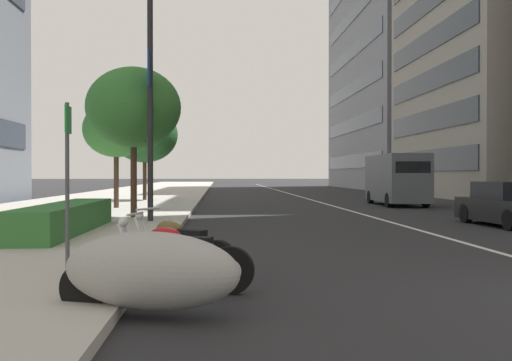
{
  "coord_description": "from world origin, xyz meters",
  "views": [
    {
      "loc": [
        -6.86,
        5.83,
        1.65
      ],
      "look_at": [
        16.22,
        4.44,
        1.4
      ],
      "focal_mm": 42.84,
      "sensor_mm": 36.0,
      "label": 1
    }
  ],
  "objects_px": {
    "car_far_down_avenue": "(512,206)",
    "street_tree_mid_sidewalk": "(145,135)",
    "street_tree_far_plaza": "(116,129)",
    "street_lamp_with_banners": "(162,67)",
    "parking_sign_by_curb": "(67,172)",
    "motorcycle_mid_row": "(175,262)",
    "delivery_van_ahead": "(396,178)",
    "motorcycle_second_in_row": "(177,250)",
    "street_tree_near_plaza_corner": "(134,108)",
    "motorcycle_far_end_row": "(149,271)"
  },
  "relations": [
    {
      "from": "motorcycle_far_end_row",
      "to": "street_tree_far_plaza",
      "type": "relative_size",
      "value": 0.48
    },
    {
      "from": "motorcycle_mid_row",
      "to": "street_lamp_with_banners",
      "type": "xyz_separation_m",
      "value": [
        11.08,
        1.22,
        4.64
      ]
    },
    {
      "from": "motorcycle_far_end_row",
      "to": "street_tree_far_plaza",
      "type": "height_order",
      "value": "street_tree_far_plaza"
    },
    {
      "from": "motorcycle_mid_row",
      "to": "delivery_van_ahead",
      "type": "distance_m",
      "value": 25.04
    },
    {
      "from": "delivery_van_ahead",
      "to": "street_tree_mid_sidewalk",
      "type": "distance_m",
      "value": 14.37
    },
    {
      "from": "parking_sign_by_curb",
      "to": "motorcycle_mid_row",
      "type": "bearing_deg",
      "value": -109.94
    },
    {
      "from": "motorcycle_second_in_row",
      "to": "street_tree_mid_sidewalk",
      "type": "xyz_separation_m",
      "value": [
        25.57,
        3.61,
        3.5
      ]
    },
    {
      "from": "motorcycle_second_in_row",
      "to": "street_lamp_with_banners",
      "type": "xyz_separation_m",
      "value": [
        9.67,
        1.14,
        4.65
      ]
    },
    {
      "from": "car_far_down_avenue",
      "to": "street_lamp_with_banners",
      "type": "height_order",
      "value": "street_lamp_with_banners"
    },
    {
      "from": "motorcycle_second_in_row",
      "to": "delivery_van_ahead",
      "type": "relative_size",
      "value": 0.31
    },
    {
      "from": "street_tree_far_plaza",
      "to": "street_lamp_with_banners",
      "type": "bearing_deg",
      "value": -160.68
    },
    {
      "from": "motorcycle_far_end_row",
      "to": "street_tree_mid_sidewalk",
      "type": "relative_size",
      "value": 0.42
    },
    {
      "from": "street_tree_far_plaza",
      "to": "street_tree_mid_sidewalk",
      "type": "distance_m",
      "value": 8.12
    },
    {
      "from": "street_lamp_with_banners",
      "to": "motorcycle_mid_row",
      "type": "bearing_deg",
      "value": -173.71
    },
    {
      "from": "motorcycle_mid_row",
      "to": "street_lamp_with_banners",
      "type": "relative_size",
      "value": 0.26
    },
    {
      "from": "street_lamp_with_banners",
      "to": "street_tree_near_plaza_corner",
      "type": "bearing_deg",
      "value": 32.55
    },
    {
      "from": "motorcycle_second_in_row",
      "to": "car_far_down_avenue",
      "type": "xyz_separation_m",
      "value": [
        8.74,
        -9.88,
        0.24
      ]
    },
    {
      "from": "delivery_van_ahead",
      "to": "street_tree_near_plaza_corner",
      "type": "distance_m",
      "value": 16.09
    },
    {
      "from": "motorcycle_mid_row",
      "to": "street_tree_mid_sidewalk",
      "type": "height_order",
      "value": "street_tree_mid_sidewalk"
    },
    {
      "from": "parking_sign_by_curb",
      "to": "street_tree_mid_sidewalk",
      "type": "relative_size",
      "value": 0.47
    },
    {
      "from": "parking_sign_by_curb",
      "to": "street_tree_mid_sidewalk",
      "type": "distance_m",
      "value": 26.57
    },
    {
      "from": "motorcycle_second_in_row",
      "to": "parking_sign_by_curb",
      "type": "height_order",
      "value": "parking_sign_by_curb"
    },
    {
      "from": "street_lamp_with_banners",
      "to": "street_tree_near_plaza_corner",
      "type": "height_order",
      "value": "street_lamp_with_banners"
    },
    {
      "from": "motorcycle_second_in_row",
      "to": "motorcycle_mid_row",
      "type": "bearing_deg",
      "value": 124.13
    },
    {
      "from": "motorcycle_second_in_row",
      "to": "street_lamp_with_banners",
      "type": "distance_m",
      "value": 10.79
    },
    {
      "from": "motorcycle_mid_row",
      "to": "motorcycle_second_in_row",
      "type": "distance_m",
      "value": 1.41
    },
    {
      "from": "motorcycle_far_end_row",
      "to": "street_lamp_with_banners",
      "type": "distance_m",
      "value": 13.41
    },
    {
      "from": "street_tree_far_plaza",
      "to": "car_far_down_avenue",
      "type": "bearing_deg",
      "value": -122.37
    },
    {
      "from": "street_tree_far_plaza",
      "to": "motorcycle_second_in_row",
      "type": "bearing_deg",
      "value": -167.49
    },
    {
      "from": "motorcycle_mid_row",
      "to": "car_far_down_avenue",
      "type": "height_order",
      "value": "car_far_down_avenue"
    },
    {
      "from": "motorcycle_second_in_row",
      "to": "street_tree_mid_sidewalk",
      "type": "height_order",
      "value": "street_tree_mid_sidewalk"
    },
    {
      "from": "motorcycle_second_in_row",
      "to": "street_tree_mid_sidewalk",
      "type": "relative_size",
      "value": 0.35
    },
    {
      "from": "car_far_down_avenue",
      "to": "street_tree_mid_sidewalk",
      "type": "height_order",
      "value": "street_tree_mid_sidewalk"
    },
    {
      "from": "motorcycle_far_end_row",
      "to": "motorcycle_second_in_row",
      "type": "bearing_deg",
      "value": -72.98
    },
    {
      "from": "street_lamp_with_banners",
      "to": "street_tree_far_plaza",
      "type": "distance_m",
      "value": 8.38
    },
    {
      "from": "delivery_van_ahead",
      "to": "street_tree_far_plaza",
      "type": "height_order",
      "value": "street_tree_far_plaza"
    },
    {
      "from": "street_tree_far_plaza",
      "to": "street_tree_mid_sidewalk",
      "type": "bearing_deg",
      "value": -1.87
    },
    {
      "from": "motorcycle_far_end_row",
      "to": "street_lamp_with_banners",
      "type": "relative_size",
      "value": 0.28
    },
    {
      "from": "street_tree_near_plaza_corner",
      "to": "car_far_down_avenue",
      "type": "bearing_deg",
      "value": -102.52
    },
    {
      "from": "delivery_van_ahead",
      "to": "street_tree_mid_sidewalk",
      "type": "xyz_separation_m",
      "value": [
        4.0,
        13.57,
        2.5
      ]
    },
    {
      "from": "motorcycle_mid_row",
      "to": "delivery_van_ahead",
      "type": "relative_size",
      "value": 0.35
    },
    {
      "from": "motorcycle_mid_row",
      "to": "street_tree_far_plaza",
      "type": "relative_size",
      "value": 0.46
    },
    {
      "from": "motorcycle_mid_row",
      "to": "delivery_van_ahead",
      "type": "xyz_separation_m",
      "value": [
        22.98,
        -9.89,
        0.99
      ]
    },
    {
      "from": "car_far_down_avenue",
      "to": "street_tree_near_plaza_corner",
      "type": "xyz_separation_m",
      "value": [
        2.7,
        12.15,
        3.29
      ]
    },
    {
      "from": "street_tree_far_plaza",
      "to": "street_tree_near_plaza_corner",
      "type": "bearing_deg",
      "value": -165.11
    },
    {
      "from": "motorcycle_second_in_row",
      "to": "street_tree_near_plaza_corner",
      "type": "bearing_deg",
      "value": -47.78
    },
    {
      "from": "motorcycle_second_in_row",
      "to": "car_far_down_avenue",
      "type": "distance_m",
      "value": 13.19
    },
    {
      "from": "motorcycle_mid_row",
      "to": "delivery_van_ahead",
      "type": "height_order",
      "value": "delivery_van_ahead"
    },
    {
      "from": "street_lamp_with_banners",
      "to": "street_tree_mid_sidewalk",
      "type": "xyz_separation_m",
      "value": [
        15.9,
        2.47,
        -1.15
      ]
    },
    {
      "from": "street_tree_mid_sidewalk",
      "to": "street_tree_far_plaza",
      "type": "bearing_deg",
      "value": 178.13
    }
  ]
}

